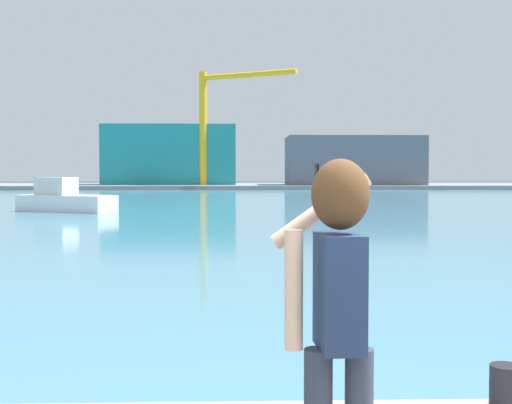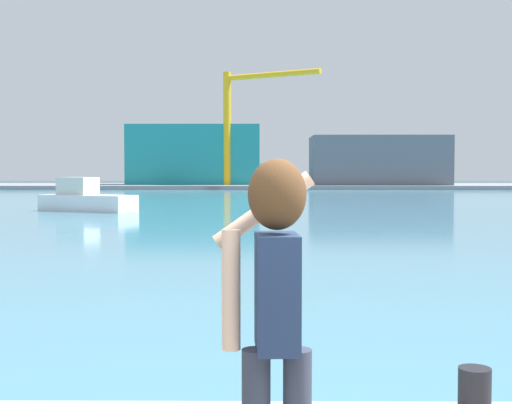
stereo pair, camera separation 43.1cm
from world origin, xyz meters
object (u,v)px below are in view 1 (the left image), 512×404
Objects in this scene: person_photographer at (337,299)px; port_crane at (217,113)px; warehouse_right at (353,161)px; boat_moored at (64,200)px; harbor_bollard at (506,387)px; warehouse_left at (170,155)px.

port_crane is at bearing -1.66° from person_photographer.
port_crane is (-18.33, -2.33, 6.21)m from warehouse_right.
boat_moored is 0.33× the size of warehouse_right.
harbor_bollard is 0.05× the size of boat_moored.
boat_moored is 0.33× the size of warehouse_left.
warehouse_right is 19.49m from port_crane.
warehouse_right is at bearing -13.45° from person_photographer.
boat_moored is at bearing 108.56° from harbor_bollard.
harbor_bollard is 0.02× the size of port_crane.
warehouse_left is at bearing 174.20° from warehouse_right.
boat_moored is 58.81m from warehouse_right.
port_crane reaches higher than boat_moored.
warehouse_right is (24.78, -2.52, -0.80)m from warehouse_left.
port_crane is at bearing 92.84° from harbor_bollard.
person_photographer is 90.12m from warehouse_right.
warehouse_left reaches higher than harbor_bollard.
warehouse_left is at bearing 113.56° from boat_moored.
person_photographer is 0.12× the size of port_crane.
port_crane reaches higher than warehouse_left.
person_photographer reaches higher than boat_moored.
warehouse_right is (15.54, 88.74, 2.03)m from person_photographer.
boat_moored is (-11.57, 34.46, -0.08)m from harbor_bollard.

